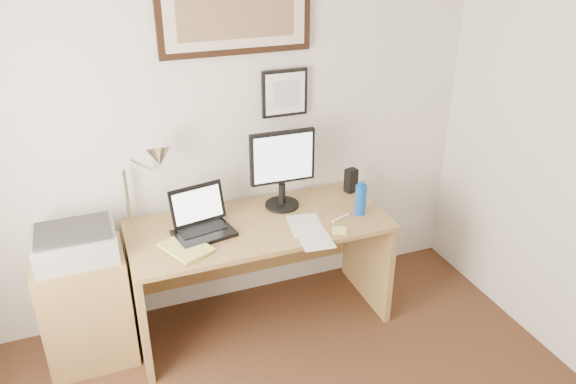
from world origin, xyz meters
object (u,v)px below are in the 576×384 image
laptop (202,223)px  printer (75,243)px  side_cabinet (87,307)px  lcd_monitor (282,166)px  book (171,255)px  water_bottle (361,200)px  desk (256,249)px

laptop → printer: bearing=179.6°
side_cabinet → lcd_monitor: lcd_monitor is taller
book → printer: printer is taller
water_bottle → desk: 0.75m
water_bottle → book: water_bottle is taller
side_cabinet → book: bearing=-25.6°
desk → lcd_monitor: 0.57m
side_cabinet → lcd_monitor: bearing=4.6°
side_cabinet → book: (0.49, -0.24, 0.40)m
side_cabinet → laptop: bearing=-1.7°
lcd_monitor → printer: 1.30m
book → side_cabinet: bearing=154.4°
book → printer: 0.54m
book → lcd_monitor: size_ratio=0.55×
book → desk: 0.68m
lcd_monitor → printer: size_ratio=1.18×
desk → lcd_monitor: (0.21, 0.07, 0.53)m
side_cabinet → desk: desk is taller
side_cabinet → laptop: (0.72, -0.02, 0.44)m
water_bottle → lcd_monitor: 0.54m
book → desk: book is taller
desk → laptop: bearing=-170.9°
printer → laptop: bearing=-0.4°
book → laptop: 0.32m
lcd_monitor → desk: bearing=-162.0°
laptop → side_cabinet: bearing=178.3°
book → desk: size_ratio=0.18×
desk → water_bottle: bearing=-17.2°
desk → printer: (-1.06, -0.05, 0.30)m
laptop → water_bottle: bearing=-8.2°
desk → laptop: laptop is taller
laptop → lcd_monitor: (0.56, 0.13, 0.23)m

